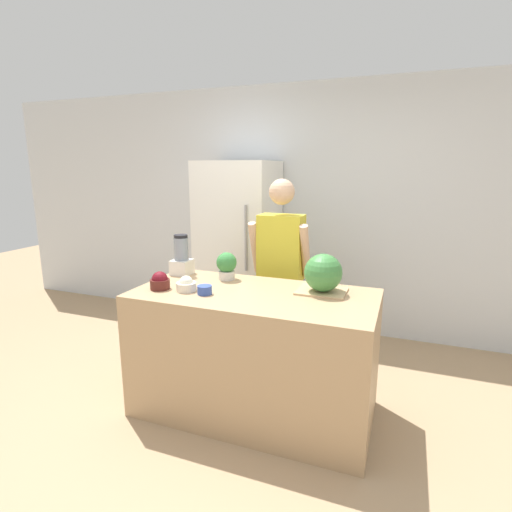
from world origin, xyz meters
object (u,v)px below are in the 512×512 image
at_px(person, 281,272).
at_px(watermelon, 323,273).
at_px(refrigerator, 239,249).
at_px(bowl_cherries, 160,282).
at_px(potted_plant, 227,265).
at_px(bowl_small_blue, 205,290).
at_px(bowl_cream, 186,285).
at_px(blender, 182,257).

relative_size(person, watermelon, 6.36).
xyz_separation_m(refrigerator, bowl_cherries, (0.05, -1.52, 0.05)).
height_order(bowl_cherries, potted_plant, potted_plant).
distance_m(refrigerator, potted_plant, 1.19).
bearing_deg(bowl_small_blue, watermelon, 22.72).
relative_size(person, bowl_cream, 11.75).
distance_m(watermelon, bowl_cherries, 1.15).
bearing_deg(bowl_cherries, bowl_small_blue, 0.89).
height_order(blender, potted_plant, blender).
bearing_deg(bowl_cherries, person, 55.72).
height_order(bowl_cream, bowl_small_blue, bowl_cream).
height_order(person, potted_plant, person).
bearing_deg(watermelon, bowl_small_blue, -157.28).
relative_size(person, potted_plant, 7.81).
bearing_deg(bowl_small_blue, bowl_cherries, -179.11).
distance_m(watermelon, bowl_cream, 0.95).
bearing_deg(watermelon, potted_plant, 173.98).
distance_m(bowl_cream, bowl_small_blue, 0.16).
distance_m(person, bowl_cream, 0.97).
xyz_separation_m(bowl_small_blue, potted_plant, (-0.02, 0.39, 0.08)).
xyz_separation_m(bowl_cherries, bowl_cream, (0.20, 0.03, -0.01)).
xyz_separation_m(person, bowl_cherries, (-0.62, -0.90, 0.10)).
height_order(refrigerator, watermelon, refrigerator).
relative_size(bowl_cream, blender, 0.43).
relative_size(bowl_cherries, bowl_small_blue, 1.39).
height_order(watermelon, bowl_cherries, watermelon).
height_order(bowl_cherries, blender, blender).
relative_size(bowl_small_blue, potted_plant, 0.47).
xyz_separation_m(bowl_cherries, blender, (-0.06, 0.40, 0.09)).
height_order(refrigerator, bowl_cream, refrigerator).
xyz_separation_m(refrigerator, bowl_cream, (0.24, -1.49, 0.04)).
bearing_deg(refrigerator, potted_plant, -71.12).
relative_size(refrigerator, blender, 5.58).
height_order(bowl_small_blue, potted_plant, potted_plant).
xyz_separation_m(refrigerator, watermelon, (1.15, -1.20, 0.14)).
bearing_deg(blender, refrigerator, 89.16).
bearing_deg(blender, watermelon, -4.16).
xyz_separation_m(person, watermelon, (0.48, -0.58, 0.19)).
height_order(person, watermelon, person).
bearing_deg(watermelon, person, 129.57).
height_order(refrigerator, person, refrigerator).
relative_size(watermelon, bowl_cherries, 1.88).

